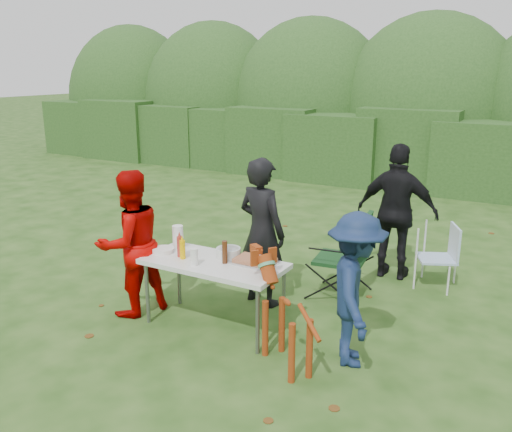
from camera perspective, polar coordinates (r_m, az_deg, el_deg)
The scene contains 20 objects.
ground at distance 5.95m, azimuth -4.14°, elevation -11.52°, with size 80.00×80.00×0.00m, color #1E4211.
hedge_row at distance 12.88m, azimuth 15.85°, elevation 6.72°, with size 22.00×1.40×1.70m, color #23471C.
shrub_backdrop at distance 14.35m, azimuth 17.64°, elevation 10.46°, with size 20.00×2.60×3.20m, color #3D6628.
folding_table at distance 5.69m, azimuth -4.47°, elevation -5.29°, with size 1.50×0.70×0.74m.
person_cook at distance 6.20m, azimuth 0.61°, elevation -1.70°, with size 0.63×0.41×1.73m, color black.
person_red_jacket at distance 6.12m, azimuth -13.08°, elevation -2.83°, with size 0.79×0.62×1.63m, color #B10200.
person_black_puffy at distance 7.19m, azimuth 14.63°, elevation 0.39°, with size 1.04×0.43×1.77m, color black.
child at distance 5.08m, azimuth 10.41°, elevation -7.65°, with size 0.94×0.54×1.46m, color #14254A.
dog at distance 5.03m, azimuth 3.27°, elevation -10.65°, with size 1.03×0.41×0.98m, color maroon, non-canonical shape.
camping_chair at distance 6.58m, azimuth 8.87°, elevation -3.99°, with size 0.66×0.66×1.05m, color #153D1A, non-canonical shape.
lawn_chair at distance 7.16m, azimuth 18.47°, elevation -4.00°, with size 0.48×0.48×0.81m, color #5F97CD, non-canonical shape.
food_tray at distance 5.59m, azimuth -0.11°, elevation -4.92°, with size 0.45×0.30×0.02m, color #B7B7BA.
focaccia_bread at distance 5.58m, azimuth -0.11°, elevation -4.65°, with size 0.40×0.26×0.04m, color #AA6744.
mustard_bottle at distance 5.75m, azimuth -7.74°, elevation -3.53°, with size 0.06×0.06×0.20m, color #F3B600.
ketchup_bottle at distance 5.81m, azimuth -8.03°, elevation -3.22°, with size 0.06×0.06×0.22m, color #AF3023.
beer_bottle at distance 5.57m, azimuth -3.31°, elevation -3.82°, with size 0.06×0.06×0.24m, color #47230F.
paper_towel_roll at distance 6.07m, azimuth -8.22°, elevation -2.20°, with size 0.12×0.12×0.26m, color white.
cup_stack at distance 5.55m, azimuth -6.53°, elevation -4.30°, with size 0.08×0.08×0.18m, color white.
pasta_bowl at distance 5.77m, azimuth -2.92°, elevation -3.86°, with size 0.26×0.26×0.10m, color silver.
plate_stack at distance 5.99m, azimuth -9.73°, elevation -3.57°, with size 0.24×0.24×0.05m, color white.
Camera 1 is at (2.95, -4.40, 2.71)m, focal length 38.00 mm.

